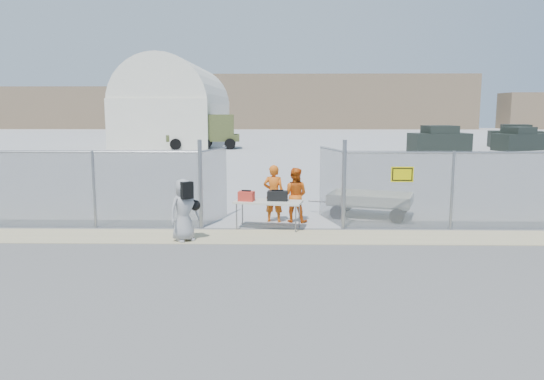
{
  "coord_description": "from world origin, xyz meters",
  "views": [
    {
      "loc": [
        0.27,
        -12.59,
        3.34
      ],
      "look_at": [
        0.0,
        2.0,
        1.1
      ],
      "focal_mm": 35.0,
      "sensor_mm": 36.0,
      "label": 1
    }
  ],
  "objects_px": {
    "folding_table": "(268,215)",
    "utility_trailer": "(370,204)",
    "security_worker_right": "(295,195)",
    "security_worker_left": "(274,194)",
    "visitor": "(184,210)"
  },
  "relations": [
    {
      "from": "security_worker_right",
      "to": "visitor",
      "type": "xyz_separation_m",
      "value": [
        -2.86,
        -2.34,
        -0.01
      ]
    },
    {
      "from": "utility_trailer",
      "to": "security_worker_right",
      "type": "bearing_deg",
      "value": -143.04
    },
    {
      "from": "security_worker_right",
      "to": "utility_trailer",
      "type": "bearing_deg",
      "value": -146.17
    },
    {
      "from": "folding_table",
      "to": "visitor",
      "type": "distance_m",
      "value": 2.57
    },
    {
      "from": "folding_table",
      "to": "security_worker_left",
      "type": "height_order",
      "value": "security_worker_left"
    },
    {
      "from": "folding_table",
      "to": "utility_trailer",
      "type": "xyz_separation_m",
      "value": [
        3.14,
        1.75,
        -0.0
      ]
    },
    {
      "from": "visitor",
      "to": "security_worker_left",
      "type": "bearing_deg",
      "value": 8.69
    },
    {
      "from": "security_worker_right",
      "to": "utility_trailer",
      "type": "relative_size",
      "value": 0.5
    },
    {
      "from": "folding_table",
      "to": "utility_trailer",
      "type": "bearing_deg",
      "value": 40.03
    },
    {
      "from": "security_worker_right",
      "to": "visitor",
      "type": "relative_size",
      "value": 1.02
    },
    {
      "from": "security_worker_right",
      "to": "utility_trailer",
      "type": "distance_m",
      "value": 2.55
    },
    {
      "from": "security_worker_left",
      "to": "security_worker_right",
      "type": "distance_m",
      "value": 0.62
    },
    {
      "from": "folding_table",
      "to": "visitor",
      "type": "bearing_deg",
      "value": -135.02
    },
    {
      "from": "security_worker_left",
      "to": "security_worker_right",
      "type": "xyz_separation_m",
      "value": [
        0.62,
        0.01,
        -0.04
      ]
    },
    {
      "from": "security_worker_right",
      "to": "utility_trailer",
      "type": "xyz_separation_m",
      "value": [
        2.38,
        0.83,
        -0.42
      ]
    }
  ]
}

